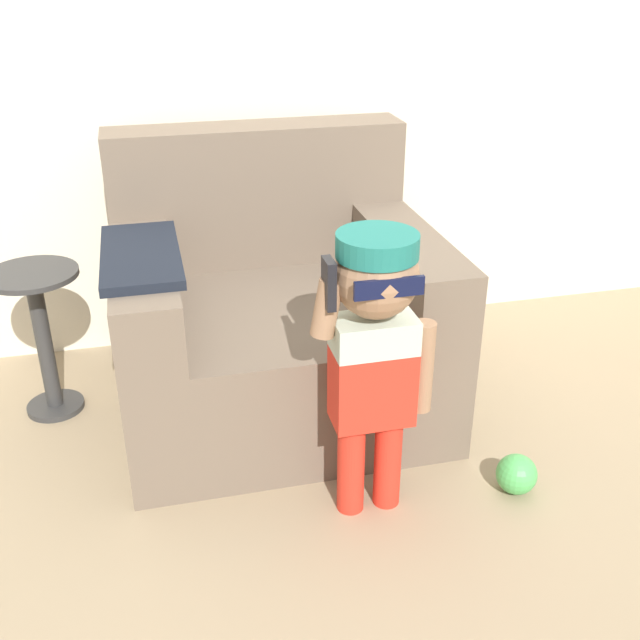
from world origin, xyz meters
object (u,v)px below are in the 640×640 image
at_px(armchair, 275,315).
at_px(side_table, 42,329).
at_px(toy_ball, 517,474).
at_px(person_child, 375,335).

bearing_deg(armchair, side_table, 172.30).
height_order(armchair, toy_ball, armchair).
bearing_deg(armchair, person_child, -76.99).
bearing_deg(side_table, armchair, -7.70).
relative_size(person_child, side_table, 1.60).
bearing_deg(person_child, toy_ball, -6.08).
height_order(side_table, toy_ball, side_table).
xyz_separation_m(side_table, toy_ball, (1.42, -0.82, -0.26)).
xyz_separation_m(armchair, person_child, (0.15, -0.67, 0.24)).
bearing_deg(toy_ball, side_table, 149.79).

